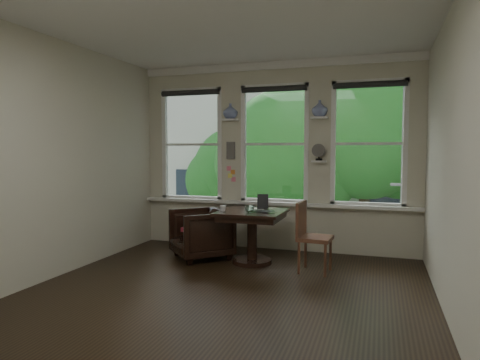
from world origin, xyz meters
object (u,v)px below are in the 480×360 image
(side_chair_right, at_px, (315,238))
(laptop, at_px, (261,212))
(mug, at_px, (223,208))
(table, at_px, (252,237))
(armchair_left, at_px, (201,234))

(side_chair_right, bearing_deg, laptop, 94.37)
(mug, bearing_deg, table, 25.71)
(table, height_order, laptop, laptop)
(laptop, bearing_deg, mug, -164.52)
(side_chair_right, bearing_deg, armchair_left, 87.62)
(table, height_order, side_chair_right, side_chair_right)
(side_chair_right, xyz_separation_m, laptop, (-0.74, 0.00, 0.30))
(side_chair_right, bearing_deg, mug, 94.80)
(table, xyz_separation_m, mug, (-0.37, -0.18, 0.42))
(table, bearing_deg, mug, -154.29)
(armchair_left, xyz_separation_m, laptop, (0.98, -0.21, 0.40))
(mug, bearing_deg, side_chair_right, 0.05)
(table, xyz_separation_m, side_chair_right, (0.92, -0.18, 0.09))
(side_chair_right, distance_m, laptop, 0.80)
(armchair_left, height_order, mug, mug)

